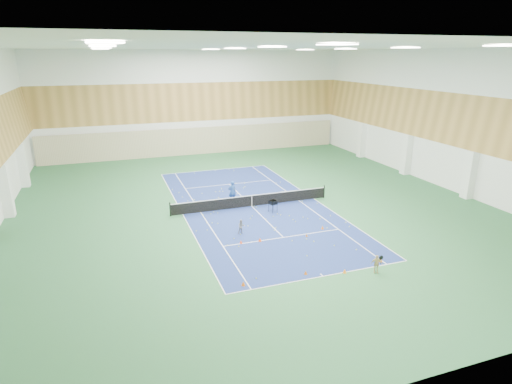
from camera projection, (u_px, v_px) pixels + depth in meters
ground at (252, 206)px, 33.85m from camera, size 40.00×40.00×0.00m
room_shell at (252, 131)px, 32.00m from camera, size 36.00×40.00×12.00m
wood_cladding at (251, 104)px, 31.39m from camera, size 36.00×40.00×8.00m
ceiling_light_grid at (251, 48)px, 30.18m from camera, size 21.40×25.40×0.06m
court_surface at (252, 206)px, 33.85m from camera, size 10.97×23.77×0.01m
tennis_balls_scatter at (252, 206)px, 33.83m from camera, size 10.57×22.77×0.07m
tennis_net at (252, 200)px, 33.68m from camera, size 12.80×0.10×1.10m
back_curtain at (198, 141)px, 51.07m from camera, size 35.40×0.16×3.20m
coach at (232, 192)px, 34.54m from camera, size 0.68×0.47×1.81m
child_court at (241, 227)px, 28.61m from camera, size 0.49×0.38×0.99m
child_apron at (376, 264)px, 23.45m from camera, size 0.67×0.48×1.06m
ball_cart at (273, 206)px, 32.54m from camera, size 0.69×0.69×0.94m
cone_svc_a at (241, 242)px, 27.20m from camera, size 0.20×0.20×0.22m
cone_svc_b at (260, 240)px, 27.50m from camera, size 0.23×0.23×0.25m
cone_svc_c at (307, 235)px, 28.23m from camera, size 0.17×0.17×0.19m
cone_svc_d at (323, 227)px, 29.43m from camera, size 0.22×0.22×0.24m
cone_base_a at (243, 284)px, 22.24m from camera, size 0.22×0.22×0.24m
cone_base_b at (306, 273)px, 23.38m from camera, size 0.20×0.20×0.22m
cone_base_c at (345, 271)px, 23.54m from camera, size 0.21×0.21×0.23m
cone_base_d at (381, 260)px, 24.78m from camera, size 0.21×0.21×0.24m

